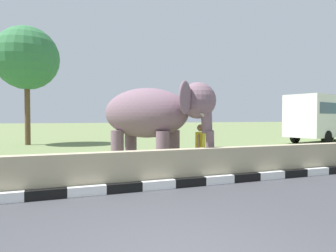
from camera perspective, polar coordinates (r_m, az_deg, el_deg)
The scene contains 6 objects.
striped_curb at distance 7.54m, azimuth -11.85°, elevation -11.87°, with size 16.20×0.20×0.24m.
barrier_parapet at distance 8.42m, azimuth 3.99°, elevation -7.79°, with size 28.00×0.36×1.00m, color tan.
elephant at distance 10.01m, azimuth -2.52°, elevation 2.21°, with size 3.86×3.81×3.00m.
person_handler at distance 9.88m, azimuth 6.26°, elevation -3.92°, with size 0.49×0.53×1.66m.
bus_white at distance 26.03m, azimuth 28.61°, elevation 1.84°, with size 9.10×4.83×3.50m.
tree_distant at distance 23.02m, azimuth -25.56°, elevation 11.65°, with size 4.32×4.32×8.15m.
Camera 1 is at (-1.45, -3.34, 1.87)m, focal length 31.64 mm.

